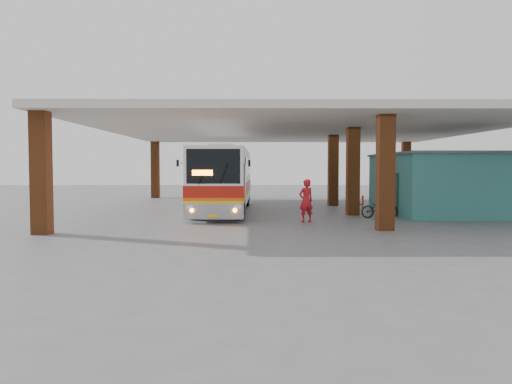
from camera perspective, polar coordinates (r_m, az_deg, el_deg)
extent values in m
plane|color=#515154|center=(21.95, 4.83, -3.38)|extent=(90.00, 90.00, 0.00)
cube|color=brown|center=(19.40, 14.56, 2.16)|extent=(0.60, 0.60, 4.35)
cube|color=brown|center=(25.24, 11.01, 2.34)|extent=(0.60, 0.60, 4.35)
cube|color=brown|center=(31.14, 8.80, 2.45)|extent=(0.60, 0.60, 4.35)
cube|color=brown|center=(19.23, -23.35, 2.01)|extent=(0.60, 0.60, 4.35)
cube|color=brown|center=(39.44, -11.44, 2.51)|extent=(0.60, 0.60, 4.35)
cube|color=brown|center=(40.56, 16.76, 2.45)|extent=(0.60, 0.60, 4.35)
cube|color=beige|center=(28.42, 4.65, 7.13)|extent=(21.00, 23.00, 0.30)
cube|color=#2E6F73|center=(27.46, 19.82, 0.85)|extent=(5.00, 8.00, 3.00)
cube|color=#515151|center=(27.45, 19.87, 4.09)|extent=(5.20, 8.20, 0.12)
cube|color=#12332B|center=(25.26, 15.62, -0.26)|extent=(0.08, 0.95, 2.10)
cube|color=black|center=(28.13, 13.94, 1.59)|extent=(0.08, 1.20, 1.00)
cube|color=black|center=(28.12, 13.88, 1.59)|extent=(0.04, 1.30, 1.10)
cube|color=white|center=(26.79, -3.66, 1.82)|extent=(2.75, 12.04, 2.80)
cube|color=white|center=(25.81, -3.84, 5.11)|extent=(1.26, 3.02, 0.25)
cube|color=gray|center=(21.07, -4.84, -2.14)|extent=(2.52, 0.45, 0.70)
cube|color=#A9170B|center=(26.80, -3.66, 0.65)|extent=(2.79, 12.04, 0.50)
cube|color=#F2560D|center=(26.82, -3.66, -0.02)|extent=(2.79, 12.04, 0.13)
cube|color=yellow|center=(26.82, -3.66, -0.27)|extent=(2.79, 12.04, 0.10)
cube|color=black|center=(20.85, -4.90, 2.95)|extent=(2.25, 0.15, 1.45)
cube|color=black|center=(27.70, -6.14, 2.88)|extent=(0.24, 8.99, 0.90)
cube|color=black|center=(27.51, -0.92, 2.89)|extent=(0.24, 8.99, 0.90)
cube|color=#FF5905|center=(20.84, -6.14, 2.20)|extent=(0.85, 0.07, 0.22)
sphere|color=orange|center=(20.96, -7.34, -2.09)|extent=(0.18, 0.18, 0.18)
sphere|color=orange|center=(20.79, -2.43, -2.11)|extent=(0.18, 0.18, 0.18)
cube|color=yellow|center=(20.87, -4.90, -2.74)|extent=(0.45, 0.04, 0.12)
cylinder|color=black|center=(22.80, -7.13, -1.90)|extent=(0.34, 1.01, 1.00)
cylinder|color=black|center=(22.61, -1.75, -1.91)|extent=(0.34, 1.01, 1.00)
cylinder|color=black|center=(30.42, -5.17, -0.70)|extent=(0.34, 1.01, 1.00)
cylinder|color=black|center=(30.27, -1.14, -0.70)|extent=(0.34, 1.01, 1.00)
cylinder|color=black|center=(31.71, -4.93, -0.55)|extent=(0.34, 1.01, 1.00)
cylinder|color=black|center=(31.57, -1.07, -0.56)|extent=(0.34, 1.01, 1.00)
imported|color=black|center=(24.05, 13.94, -1.80)|extent=(1.80, 0.76, 0.92)
imported|color=red|center=(21.66, 5.74, -0.99)|extent=(0.80, 0.69, 1.86)
cube|color=red|center=(29.84, 11.77, -1.37)|extent=(0.40, 0.40, 0.05)
cube|color=red|center=(29.86, 12.09, -0.90)|extent=(0.06, 0.38, 0.55)
cylinder|color=black|center=(29.67, 11.53, -1.62)|extent=(0.03, 0.03, 0.18)
cylinder|color=black|center=(29.73, 12.12, -1.62)|extent=(0.03, 0.03, 0.18)
cylinder|color=black|center=(29.98, 11.43, -1.58)|extent=(0.03, 0.03, 0.18)
cylinder|color=black|center=(30.03, 12.01, -1.57)|extent=(0.03, 0.03, 0.18)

